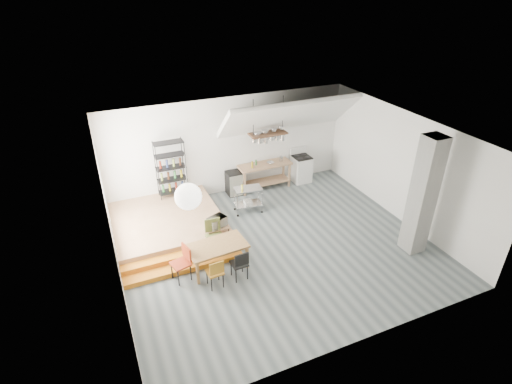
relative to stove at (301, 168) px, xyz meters
name	(u,v)px	position (x,y,z in m)	size (l,w,h in m)	color
floor	(276,246)	(-2.50, -3.16, -0.48)	(8.00, 8.00, 0.00)	#505A5C
wall_back	(230,146)	(-2.50, 0.34, 1.12)	(8.00, 0.04, 3.20)	silver
wall_left	(111,231)	(-6.50, -3.16, 1.12)	(0.04, 7.00, 3.20)	silver
wall_right	(403,168)	(1.50, -3.16, 1.12)	(0.04, 7.00, 3.20)	silver
ceiling	(279,135)	(-2.50, -3.16, 2.72)	(8.00, 7.00, 0.02)	white
slope_ceiling	(289,116)	(-0.70, -0.26, 2.07)	(4.40, 1.80, 0.15)	white
window_pane	(104,192)	(-6.48, -1.66, 1.32)	(0.02, 2.50, 2.20)	white
platform	(167,223)	(-5.00, -1.16, -0.28)	(3.00, 3.00, 0.40)	#906948
step_lower	(185,267)	(-5.00, -3.11, -0.41)	(3.00, 0.35, 0.13)	orange
step_upper	(181,257)	(-5.00, -2.76, -0.35)	(3.00, 0.35, 0.27)	orange
concrete_column	(423,196)	(0.80, -4.66, 1.12)	(0.50, 0.50, 3.20)	gray
kitchen_counter	(265,172)	(-1.40, -0.01, 0.15)	(1.80, 0.60, 0.91)	#906948
stove	(301,168)	(0.00, 0.00, 0.00)	(0.60, 0.60, 1.18)	white
pot_rack	(269,136)	(-1.37, -0.23, 1.50)	(1.20, 0.50, 1.43)	#43281B
wire_shelving	(171,168)	(-4.50, 0.04, 0.85)	(0.88, 0.38, 1.80)	black
microwave_shelf	(217,227)	(-3.90, -2.41, 0.07)	(0.60, 0.40, 0.16)	#906948
paper_lantern	(188,197)	(-4.81, -3.40, 1.72)	(0.60, 0.60, 0.60)	white
dining_table	(217,248)	(-4.21, -3.36, 0.13)	(1.49, 0.91, 0.68)	brown
chair_mustard	(216,271)	(-4.48, -4.03, -0.01)	(0.38, 0.38, 0.79)	#A36D1B
chair_black	(240,263)	(-3.86, -3.98, 0.00)	(0.39, 0.39, 0.81)	black
chair_olive	(214,233)	(-4.07, -2.68, 0.08)	(0.45, 0.45, 0.94)	#5C652F
chair_red	(183,260)	(-5.08, -3.41, 0.06)	(0.50, 0.50, 0.90)	#A43217
rolling_cart	(248,197)	(-2.50, -1.19, 0.05)	(0.88, 0.56, 0.81)	silver
mini_fridge	(234,183)	(-2.50, 0.04, -0.08)	(0.47, 0.47, 0.80)	black
microwave	(217,222)	(-3.90, -2.41, 0.22)	(0.49, 0.33, 0.27)	beige
bowl	(270,163)	(-1.22, -0.06, 0.46)	(0.24, 0.24, 0.06)	silver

